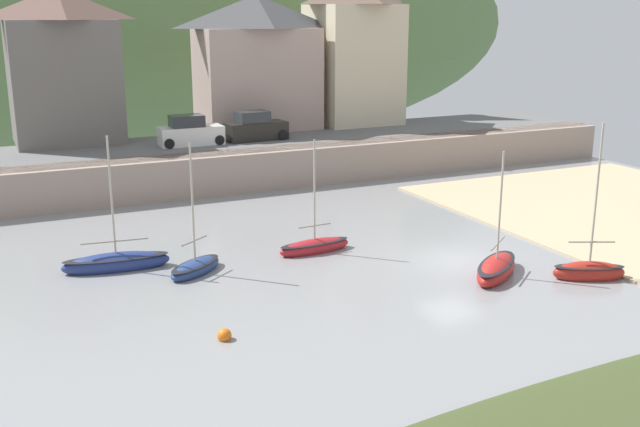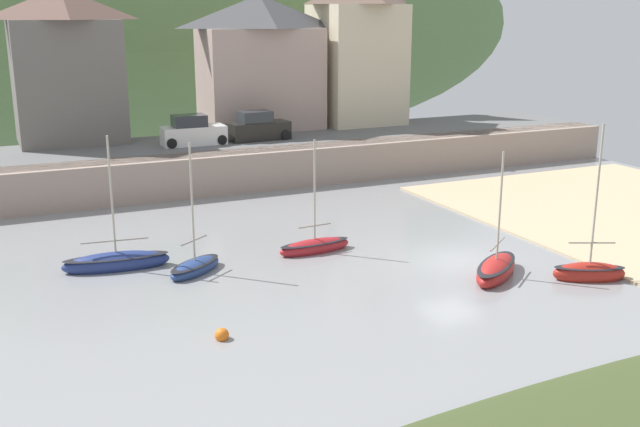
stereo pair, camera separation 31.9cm
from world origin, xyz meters
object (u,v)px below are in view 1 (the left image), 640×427
Objects in this scene: rowboat_small_beached at (496,268)px; mooring_buoy at (224,335)px; waterfront_building_centre at (257,62)px; sailboat_white_hull at (195,267)px; dinghy_open_wooden at (589,271)px; parked_car_by_wall at (255,128)px; sailboat_tall_mast at (315,246)px; parked_car_near_slipway at (190,133)px; sailboat_nearest_shore at (116,262)px; waterfront_building_right at (353,52)px; waterfront_building_left at (63,65)px; church_with_spire at (378,17)px.

mooring_buoy is at bearing 147.89° from rowboat_small_beached.
sailboat_white_hull is at bearing -117.10° from waterfront_building_centre.
parked_car_by_wall is (-5.29, 25.23, 2.85)m from dinghy_open_wooden.
sailboat_tall_mast is (5.80, 0.44, 0.01)m from sailboat_white_hull.
parked_car_near_slipway is at bearing 68.11° from rowboat_small_beached.
rowboat_small_beached is 12.42m from mooring_buoy.
sailboat_nearest_shore is at bearing -115.66° from parked_car_near_slipway.
sailboat_white_hull is 20.05m from parked_car_by_wall.
waterfront_building_right reaches higher than parked_car_by_wall.
waterfront_building_left reaches higher than parked_car_by_wall.
mooring_buoy is at bearing -158.07° from dinghy_open_wooden.
rowboat_small_beached is (13.51, -27.77, -7.08)m from waterfront_building_left.
dinghy_open_wooden is at bearing -81.39° from parked_car_by_wall.
parked_car_near_slipway is at bearing 135.95° from dinghy_open_wooden.
church_with_spire is 36.27m from dinghy_open_wooden.
sailboat_white_hull is at bearing 176.91° from dinghy_open_wooden.
waterfront_building_left is at bearing 78.35° from rowboat_small_beached.
sailboat_tall_mast is (-13.26, -21.57, -7.54)m from waterfront_building_right.
waterfront_building_centre is 8.83m from parked_car_near_slipway.
waterfront_building_right is at bearing 0.00° from waterfront_building_left.
parked_car_by_wall is 26.72m from mooring_buoy.
sailboat_white_hull reaches higher than sailboat_tall_mast.
waterfront_building_left is at bearing 58.81° from sailboat_white_hull.
waterfront_building_right is (7.80, 0.00, 0.57)m from waterfront_building_centre.
dinghy_open_wooden is at bearing -22.04° from sailboat_nearest_shore.
parked_car_near_slipway is (-6.54, 23.27, 2.88)m from rowboat_small_beached.
parked_car_by_wall is (12.29, 15.65, 2.88)m from sailboat_nearest_shore.
waterfront_building_right reaches higher than sailboat_tall_mast.
sailboat_tall_mast is at bearing -104.88° from parked_car_by_wall.
waterfront_building_right is at bearing 106.23° from dinghy_open_wooden.
rowboat_small_beached is at bearing -63.62° from sailboat_white_hull.
sailboat_nearest_shore reaches higher than parked_car_by_wall.
waterfront_building_left is 24.06m from sailboat_tall_mast.
waterfront_building_right is 15.63m from parked_car_near_slipway.
waterfront_building_centre is 1.72× the size of rowboat_small_beached.
parked_car_near_slipway is (6.97, -4.50, -4.20)m from waterfront_building_left.
sailboat_tall_mast is 10.04m from mooring_buoy.
sailboat_white_hull is 7.02m from mooring_buoy.
dinghy_open_wooden is (-4.45, -29.73, -7.47)m from waterfront_building_right.
waterfront_building_right is 36.05m from mooring_buoy.
waterfront_building_centre is at bearing 61.33° from sailboat_nearest_shore.
dinghy_open_wooden is at bearing -64.59° from sailboat_white_hull.
waterfront_building_centre is at bearing 52.63° from rowboat_small_beached.
waterfront_building_left is 34.84m from dinghy_open_wooden.
rowboat_small_beached reaches higher than parked_car_by_wall.
waterfront_building_centre is 2.27× the size of parked_car_by_wall.
waterfront_building_centre reaches higher than sailboat_tall_mast.
parked_car_by_wall is (11.46, -4.50, -4.20)m from waterfront_building_left.
waterfront_building_right reaches higher than rowboat_small_beached.
church_with_spire is 42.27m from mooring_buoy.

